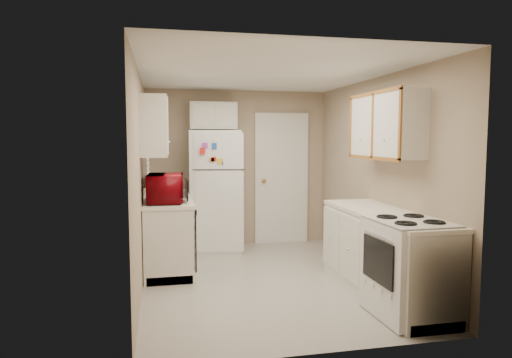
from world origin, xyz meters
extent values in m
plane|color=beige|center=(0.00, 0.00, 0.00)|extent=(3.80, 3.80, 0.00)
plane|color=white|center=(0.00, 0.00, 2.40)|extent=(3.80, 3.80, 0.00)
plane|color=tan|center=(-1.40, 0.00, 1.20)|extent=(3.80, 3.80, 0.00)
plane|color=tan|center=(1.40, 0.00, 1.20)|extent=(3.80, 3.80, 0.00)
plane|color=tan|center=(0.00, 1.90, 1.20)|extent=(2.80, 2.80, 0.00)
plane|color=tan|center=(0.00, -1.90, 1.20)|extent=(2.80, 2.80, 0.00)
cube|color=silver|center=(-1.10, 0.90, 0.45)|extent=(0.60, 1.80, 0.90)
cube|color=black|center=(-0.81, 0.30, 0.49)|extent=(0.03, 0.58, 0.72)
cube|color=gray|center=(-1.10, 1.05, 0.86)|extent=(0.54, 0.74, 0.16)
imported|color=maroon|center=(-1.13, 0.40, 1.05)|extent=(0.62, 0.36, 0.40)
imported|color=white|center=(-1.15, 1.31, 1.00)|extent=(0.10, 0.10, 0.22)
cube|color=silver|center=(-1.36, 1.05, 1.60)|extent=(0.10, 0.98, 1.08)
cube|color=silver|center=(-1.25, 0.22, 1.80)|extent=(0.30, 0.45, 0.70)
cube|color=white|center=(-0.38, 1.59, 0.89)|extent=(0.82, 0.80, 1.78)
cube|color=silver|center=(-0.40, 1.75, 2.00)|extent=(0.70, 0.30, 0.40)
cube|color=white|center=(0.70, 1.86, 1.02)|extent=(0.86, 0.06, 2.08)
cube|color=silver|center=(1.10, -0.80, 0.45)|extent=(0.60, 2.00, 0.90)
cube|color=white|center=(1.05, -1.37, 0.46)|extent=(0.63, 0.77, 0.92)
cube|color=silver|center=(1.25, -0.50, 1.80)|extent=(0.30, 1.20, 0.70)
camera|label=1|loc=(-1.18, -5.12, 1.66)|focal=32.00mm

